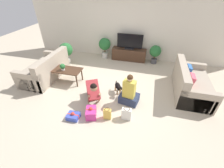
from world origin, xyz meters
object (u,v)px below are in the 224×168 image
object	(u,v)px
potted_plant_back_right	(155,52)
dog	(118,87)
tv	(130,42)
tabletop_plant	(63,67)
person_kneeling	(93,91)
gift_box_a	(73,116)
sofa_right	(190,84)
person_sitting	(129,93)
tv_console	(129,54)
sofa_left	(46,70)
gift_bag_b	(107,114)
potted_plant_corner_left	(66,50)
coffee_table	(66,71)
potted_plant_back_left	(105,45)
gift_bag_a	(126,114)
gift_box_b	(91,113)

from	to	relation	value
potted_plant_back_right	dog	size ratio (longest dim) A/B	1.62
tv	tabletop_plant	bearing A→B (deg)	-128.36
person_kneeling	gift_box_a	bearing A→B (deg)	-138.39
sofa_right	tabletop_plant	bearing A→B (deg)	96.53
person_sitting	tv_console	bearing A→B (deg)	-70.25
tv	person_kneeling	bearing A→B (deg)	-100.03
sofa_left	gift_bag_b	distance (m)	2.94
sofa_left	dog	xyz separation A→B (m)	(2.66, -0.25, -0.07)
tv	person_sitting	distance (m)	2.82
potted_plant_corner_left	gift_bag_b	xyz separation A→B (m)	(2.47, -2.55, -0.39)
coffee_table	person_kneeling	size ratio (longest dim) A/B	1.19
sofa_right	coffee_table	xyz separation A→B (m)	(-3.91, -0.40, 0.10)
potted_plant_back_right	gift_bag_b	bearing A→B (deg)	-106.46
coffee_table	potted_plant_back_left	distance (m)	2.27
person_sitting	gift_box_a	distance (m)	1.60
person_kneeling	tabletop_plant	size ratio (longest dim) A/B	3.78
person_kneeling	tabletop_plant	bearing A→B (deg)	122.66
sofa_right	gift_bag_a	xyz separation A→B (m)	(-1.66, -1.55, -0.15)
dog	person_sitting	bearing A→B (deg)	-69.36
tv	person_kneeling	xyz separation A→B (m)	(-0.52, -2.95, -0.42)
potted_plant_corner_left	tabletop_plant	bearing A→B (deg)	-65.00
person_sitting	gift_bag_a	world-z (taller)	person_sitting
gift_box_a	gift_bag_b	xyz separation A→B (m)	(0.83, 0.22, 0.08)
potted_plant_corner_left	dog	size ratio (longest dim) A/B	1.81
coffee_table	potted_plant_corner_left	xyz separation A→B (m)	(-0.69, 1.27, 0.14)
potted_plant_corner_left	gift_box_a	xyz separation A→B (m)	(1.64, -2.77, -0.47)
dog	gift_box_b	distance (m)	1.20
tv	gift_bag_a	world-z (taller)	tv
person_sitting	gift_box_a	bearing A→B (deg)	47.77
potted_plant_corner_left	potted_plant_back_left	xyz separation A→B (m)	(1.36, 0.89, 0.02)
person_kneeling	potted_plant_corner_left	bearing A→B (deg)	103.95
sofa_left	person_sitting	bearing A→B (deg)	79.36
potted_plant_corner_left	dog	distance (m)	2.93
coffee_table	dog	size ratio (longest dim) A/B	2.16
tv_console	tv	xyz separation A→B (m)	(0.00, 0.00, 0.52)
sofa_left	potted_plant_corner_left	xyz separation A→B (m)	(0.15, 1.24, 0.24)
dog	gift_box_a	xyz separation A→B (m)	(-0.87, -1.28, -0.17)
potted_plant_back_left	person_sitting	world-z (taller)	person_sitting
tv	potted_plant_back_right	bearing A→B (deg)	-2.68
person_kneeling	person_sitting	xyz separation A→B (m)	(0.99, 0.21, -0.02)
tabletop_plant	potted_plant_corner_left	bearing A→B (deg)	115.00
gift_box_a	gift_bag_a	distance (m)	1.34
sofa_left	potted_plant_back_right	distance (m)	4.22
sofa_left	dog	distance (m)	2.67
person_kneeling	gift_bag_a	size ratio (longest dim) A/B	2.49
sofa_right	dog	bearing A→B (deg)	106.18
person_kneeling	person_sitting	distance (m)	1.01
coffee_table	person_kneeling	xyz separation A→B (m)	(1.21, -0.74, -0.06)
tv	potted_plant_corner_left	world-z (taller)	tv
potted_plant_back_left	gift_bag_a	distance (m)	3.70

